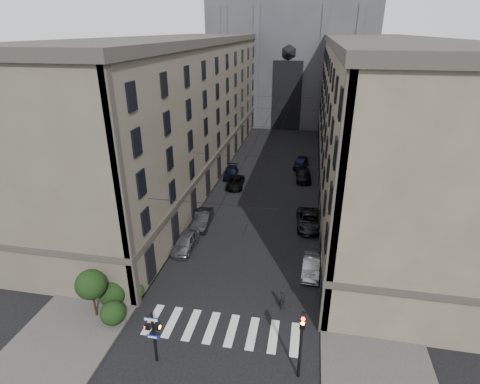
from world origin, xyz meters
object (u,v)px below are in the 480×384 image
Objects in this scene: car_left_midnear at (202,219)px; car_right_far at (301,162)px; car_left_near at (186,242)px; pedestrian at (282,299)px; traffic_light_right at (301,337)px; car_right_midfar at (303,175)px; gothic_tower at (293,39)px; car_right_near at (311,266)px; car_right_midnear at (309,220)px; pedestrian_signal_left at (154,333)px; car_left_far at (231,173)px; car_left_midfar at (235,182)px.

car_right_far is at bearing 60.88° from car_left_midnear.
pedestrian is at bearing -33.51° from car_left_near.
traffic_light_right is 33.63m from car_right_midfar.
gothic_tower is 64.50m from car_right_near.
car_right_midnear is (-0.36, 8.51, 0.07)m from car_right_near.
car_left_near is 0.89× the size of car_right_midfar.
pedestrian_signal_left is at bearing 132.83° from pedestrian.
car_right_near is (9.71, 11.58, -1.62)m from pedestrian_signal_left.
car_right_midnear reaches higher than car_right_near.
gothic_tower is 44.24m from car_left_far.
car_left_midnear reaches higher than car_left_far.
car_left_midfar is at bearing 122.36° from car_right_near.
pedestrian reaches higher than car_left_midfar.
car_left_far is (0.35, 19.76, -0.09)m from car_left_near.
gothic_tower is 74.67m from traffic_light_right.
pedestrian is (-0.14, -32.63, 0.06)m from car_right_far.
car_right_midnear is (5.84, -53.37, -17.03)m from gothic_tower.
pedestrian reaches higher than car_left_near.
car_left_midnear is 23.11m from car_right_far.
car_right_midnear is 1.16× the size of car_right_far.
car_right_far is (8.45, 9.58, 0.15)m from car_left_midfar.
car_right_near is (0.60, 11.16, -2.59)m from traffic_light_right.
car_left_far reaches higher than car_left_midfar.
car_right_near is (10.43, -17.97, 0.03)m from car_left_midfar.
traffic_light_right is 2.97× the size of pedestrian.
car_right_far reaches higher than car_left_midnear.
car_left_near is at bearing -95.61° from gothic_tower.
car_right_far is 2.73× the size of pedestrian.
car_left_far is at bearing 120.94° from car_right_near.
car_left_far is at bearing -179.63° from car_right_midfar.
car_left_far is 0.93× the size of car_right_midfar.
car_right_far is at bearing 25.94° from car_left_far.
gothic_tower reaches higher than car_right_midfar.
car_right_near is 0.76× the size of car_right_midnear.
car_left_midnear is 1.12× the size of car_right_near.
pedestrian is at bearing -86.51° from gothic_tower.
car_left_midnear is at bearing -96.17° from car_left_far.
car_left_midnear is (-5.61, -55.24, -17.02)m from gothic_tower.
car_left_far is (-2.04, 33.04, -1.64)m from pedestrian_signal_left.
car_right_midfar is at bearing 90.29° from car_right_midnear.
car_left_midnear is 0.99× the size of car_right_far.
car_left_midnear is 13.55m from car_right_near.
car_right_midfar is 2.91× the size of pedestrian.
car_right_midnear is at bearing 89.31° from traffic_light_right.
car_left_midnear is at bearing -95.80° from gothic_tower.
car_right_near is 0.83× the size of car_right_midfar.
pedestrian reaches higher than car_right_far.
pedestrian is at bearing 40.55° from pedestrian_signal_left.
car_left_near is 0.95× the size of car_left_midfar.
pedestrian_signal_left is 9.18m from traffic_light_right.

